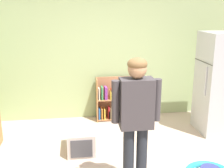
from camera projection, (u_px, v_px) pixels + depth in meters
The scene contains 5 objects.
back_wall at pixel (108, 51), 5.54m from camera, with size 5.20×0.06×2.70m, color #A1B77D.
refrigerator at pixel (220, 83), 4.96m from camera, with size 0.73×0.68×1.78m.
bookshelf at pixel (114, 101), 5.63m from camera, with size 0.80×0.28×0.85m.
standing_person at pixel (136, 114), 3.23m from camera, with size 0.57×0.22×1.66m.
pet_carrier at pixel (81, 140), 4.40m from camera, with size 0.42×0.55×0.36m.
Camera 1 is at (-0.66, -3.14, 2.20)m, focal length 45.30 mm.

